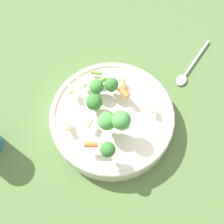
# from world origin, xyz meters

# --- Properties ---
(ground_plane) EXTENTS (3.00, 3.00, 0.00)m
(ground_plane) POSITION_xyz_m (0.00, 0.00, 0.00)
(ground_plane) COLOR #4C6B38
(bowl) EXTENTS (0.30, 0.30, 0.05)m
(bowl) POSITION_xyz_m (0.00, 0.00, 0.03)
(bowl) COLOR silver
(bowl) RESTS_ON ground_plane
(pasta_salad) EXTENTS (0.21, 0.20, 0.08)m
(pasta_salad) POSITION_xyz_m (-0.01, -0.01, 0.09)
(pasta_salad) COLOR #8CB766
(pasta_salad) RESTS_ON bowl
(spoon) EXTENTS (0.03, 0.18, 0.01)m
(spoon) POSITION_xyz_m (0.09, 0.24, 0.01)
(spoon) COLOR silver
(spoon) RESTS_ON ground_plane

